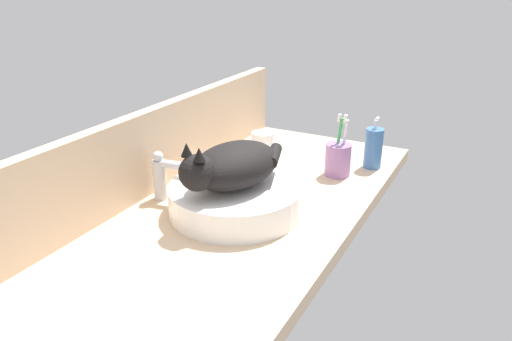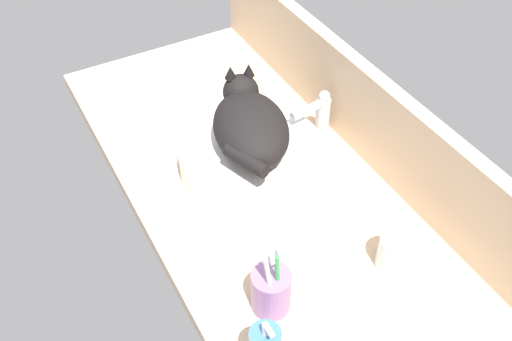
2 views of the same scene
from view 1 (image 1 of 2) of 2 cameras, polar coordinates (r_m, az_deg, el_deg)
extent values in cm
cube|color=#D1B28E|center=(132.79, -1.54, -4.86)|extent=(128.91, 58.85, 4.00)
cube|color=#CCAD8C|center=(141.90, -11.39, 2.51)|extent=(128.91, 3.60, 23.11)
cylinder|color=white|center=(127.74, -2.47, -3.18)|extent=(34.28, 34.28, 7.42)
ellipsoid|color=black|center=(124.02, -2.54, 0.66)|extent=(28.62, 23.04, 11.00)
sphere|color=black|center=(116.13, -6.74, -0.25)|extent=(8.80, 8.80, 8.80)
cone|color=black|center=(111.97, -6.52, 1.85)|extent=(2.80, 2.80, 3.20)
cone|color=black|center=(115.18, -7.95, 2.38)|extent=(2.80, 2.80, 3.20)
cylinder|color=black|center=(128.57, 2.04, 1.71)|extent=(11.44, 6.60, 3.20)
cylinder|color=silver|center=(136.37, -10.94, -1.04)|extent=(3.60, 3.60, 11.00)
cylinder|color=silver|center=(132.08, -9.24, 0.60)|extent=(3.41, 10.19, 2.20)
sphere|color=silver|center=(133.88, -11.15, 1.59)|extent=(2.80, 2.80, 2.80)
cylinder|color=#3F72B2|center=(158.80, 13.27, 2.50)|extent=(5.56, 5.56, 12.58)
cylinder|color=silver|center=(156.41, 13.51, 5.14)|extent=(1.20, 1.20, 2.80)
cylinder|color=silver|center=(157.13, 13.68, 5.74)|extent=(2.20, 1.00, 1.00)
cylinder|color=#996BA8|center=(151.24, 9.33, 1.23)|extent=(7.71, 7.71, 9.81)
cylinder|color=green|center=(151.03, 9.32, 2.82)|extent=(1.81, 2.34, 17.04)
cube|color=white|center=(148.42, 9.52, 5.91)|extent=(1.33, 1.00, 2.52)
cylinder|color=white|center=(150.79, 9.97, 2.75)|extent=(2.19, 2.60, 17.02)
cube|color=white|center=(148.17, 10.18, 5.84)|extent=(1.38, 1.04, 2.55)
cylinder|color=white|center=(164.61, 0.80, 3.02)|extent=(7.52, 7.52, 8.19)
cylinder|color=silver|center=(164.97, 0.80, 2.68)|extent=(6.61, 6.61, 6.08)
camera|label=2|loc=(1.91, 28.42, 31.81)|focal=40.00mm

